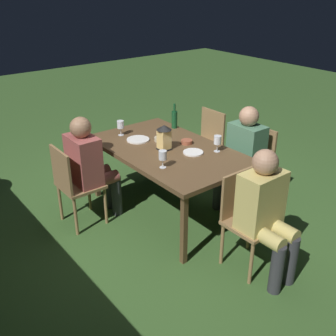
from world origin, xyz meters
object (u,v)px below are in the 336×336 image
object	(u,v)px
person_in_rust	(90,164)
green_bottle_on_table	(174,119)
chair_side_left_a	(253,162)
wine_glass_a	(163,156)
bowl_bread	(187,142)
person_in_green	(242,154)
wine_glass_b	(218,141)
plate_b	(193,152)
chair_side_right_b	(74,183)
person_in_mustard	(266,210)
chair_side_left_b	(205,142)
lantern_centerpiece	(164,136)
plate_a	(138,140)
wine_glass_c	(120,125)
dining_table	(168,153)
bowl_olives	(160,139)
chair_head_near	(247,216)

from	to	relation	value
person_in_rust	green_bottle_on_table	size ratio (longest dim) A/B	3.96
chair_side_left_a	wine_glass_a	size ratio (longest dim) A/B	5.15
bowl_bread	person_in_green	bearing A→B (deg)	-128.05
wine_glass_b	plate_b	size ratio (longest dim) A/B	0.83
chair_side_right_b	person_in_mustard	bearing A→B (deg)	-151.88
chair_side_left_b	plate_b	size ratio (longest dim) A/B	4.25
person_in_mustard	bowl_bread	bearing A→B (deg)	-10.50
lantern_centerpiece	plate_a	world-z (taller)	lantern_centerpiece
chair_side_left_a	chair_side_left_b	bearing A→B (deg)	0.00
chair_side_left_a	green_bottle_on_table	distance (m)	1.02
wine_glass_c	dining_table	bearing A→B (deg)	-164.12
wine_glass_a	wine_glass_b	xyz separation A→B (m)	(-0.04, -0.67, 0.00)
chair_side_left_b	wine_glass_b	distance (m)	1.02
lantern_centerpiece	plate_a	distance (m)	0.41
dining_table	wine_glass_b	world-z (taller)	wine_glass_b
wine_glass_b	person_in_rust	bearing A→B (deg)	54.17
plate_a	bowl_olives	world-z (taller)	bowl_olives
dining_table	lantern_centerpiece	distance (m)	0.21
person_in_mustard	chair_side_left_a	distance (m)	1.30
chair_side_right_b	green_bottle_on_table	world-z (taller)	green_bottle_on_table
wine_glass_a	wine_glass_c	xyz separation A→B (m)	(0.96, -0.14, 0.00)
lantern_centerpiece	wine_glass_b	world-z (taller)	lantern_centerpiece
dining_table	lantern_centerpiece	xyz separation A→B (m)	(-0.00, 0.05, 0.20)
chair_side_left_a	bowl_olives	world-z (taller)	chair_side_left_a
dining_table	person_in_green	xyz separation A→B (m)	(-0.39, -0.71, -0.06)
chair_head_near	lantern_centerpiece	xyz separation A→B (m)	(1.11, 0.05, 0.42)
plate_a	wine_glass_b	bearing A→B (deg)	-148.63
person_in_mustard	person_in_green	distance (m)	1.16
wine_glass_a	wine_glass_b	size ratio (longest dim) A/B	1.00
wine_glass_a	wine_glass_c	size ratio (longest dim) A/B	1.00
chair_side_left_a	plate_a	size ratio (longest dim) A/B	3.52
dining_table	wine_glass_b	xyz separation A→B (m)	(-0.37, -0.34, 0.17)
chair_head_near	bowl_olives	world-z (taller)	chair_head_near
wine_glass_b	chair_side_left_a	bearing A→B (deg)	-91.60
person_in_mustard	plate_b	bearing A→B (deg)	-6.72
person_in_mustard	chair_side_left_b	world-z (taller)	person_in_mustard
dining_table	wine_glass_a	xyz separation A→B (m)	(-0.33, 0.32, 0.17)
wine_glass_b	wine_glass_a	bearing A→B (deg)	86.75
person_in_rust	green_bottle_on_table	xyz separation A→B (m)	(0.06, -1.15, 0.23)
chair_side_left_b	wine_glass_b	size ratio (longest dim) A/B	5.15
dining_table	wine_glass_b	distance (m)	0.53
chair_side_right_b	wine_glass_b	size ratio (longest dim) A/B	5.15
chair_head_near	lantern_centerpiece	distance (m)	1.18
chair_side_left_b	person_in_rust	size ratio (longest dim) A/B	0.76
chair_side_left_b	chair_side_left_a	xyz separation A→B (m)	(-0.77, 0.00, 0.00)
bowl_olives	bowl_bread	distance (m)	0.29
person_in_rust	bowl_olives	world-z (taller)	person_in_rust
dining_table	plate_a	world-z (taller)	plate_a
wine_glass_a	plate_b	distance (m)	0.47
person_in_mustard	chair_side_left_a	bearing A→B (deg)	-44.59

